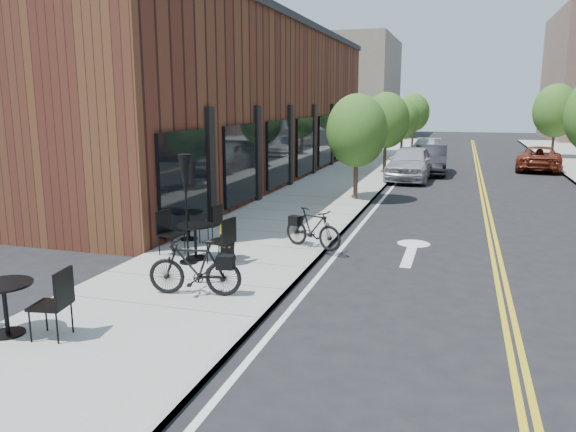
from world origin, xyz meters
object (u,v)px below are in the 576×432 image
(fire_hydrant, at_px, (227,241))
(parked_car_c, at_px, (425,149))
(bicycle_left, at_px, (195,268))
(patio_umbrella, at_px, (186,186))
(bistro_set_b, at_px, (195,236))
(bicycle_right, at_px, (313,228))
(bistro_set_a, at_px, (5,301))
(parked_car_a, at_px, (410,163))
(parked_car_far, at_px, (539,158))
(parked_car_b, at_px, (431,160))
(bistro_set_c, at_px, (188,221))

(fire_hydrant, xyz_separation_m, parked_car_c, (2.74, 25.72, 0.09))
(bicycle_left, bearing_deg, patio_umbrella, -159.65)
(bistro_set_b, distance_m, patio_umbrella, 1.27)
(patio_umbrella, bearing_deg, bicycle_right, 41.66)
(bicycle_right, height_order, bistro_set_a, bistro_set_a)
(fire_hydrant, xyz_separation_m, bicycle_right, (1.60, 1.56, 0.06))
(bicycle_right, height_order, parked_car_a, parked_car_a)
(bistro_set_a, distance_m, parked_car_far, 28.14)
(bicycle_left, bearing_deg, fire_hydrant, 178.74)
(bistro_set_a, xyz_separation_m, parked_car_b, (5.08, 22.93, 0.06))
(bicycle_left, height_order, parked_car_b, parked_car_b)
(bicycle_right, distance_m, parked_car_far, 21.00)
(fire_hydrant, distance_m, parked_car_b, 18.40)
(bicycle_right, distance_m, bistro_set_a, 7.17)
(bistro_set_a, bearing_deg, parked_car_c, 72.66)
(bicycle_right, xyz_separation_m, bistro_set_b, (-2.31, -1.70, 0.03))
(bistro_set_a, distance_m, bistro_set_b, 4.80)
(bicycle_left, bearing_deg, parked_car_far, 149.82)
(parked_car_a, height_order, parked_car_b, parked_car_a)
(bistro_set_b, xyz_separation_m, parked_car_b, (4.21, 18.21, 0.08))
(bicycle_right, height_order, parked_car_far, parked_car_far)
(bistro_set_a, bearing_deg, parked_car_b, 68.21)
(bistro_set_c, bearing_deg, fire_hydrant, -32.32)
(bicycle_right, xyz_separation_m, parked_car_b, (1.90, 16.50, 0.11))
(patio_umbrella, relative_size, parked_car_b, 0.55)
(bistro_set_c, distance_m, parked_car_a, 14.58)
(bistro_set_b, bearing_deg, bicycle_right, 49.68)
(patio_umbrella, xyz_separation_m, parked_car_a, (3.42, 15.86, -1.05))
(bicycle_left, bearing_deg, parked_car_a, 162.33)
(bicycle_left, bearing_deg, bistro_set_a, -48.34)
(fire_hydrant, relative_size, parked_car_far, 0.20)
(bistro_set_a, bearing_deg, fire_hydrant, 62.62)
(parked_car_a, relative_size, parked_car_b, 1.08)
(bicycle_left, height_order, patio_umbrella, patio_umbrella)
(parked_car_a, relative_size, parked_car_far, 1.02)
(fire_hydrant, relative_size, parked_car_c, 0.21)
(patio_umbrella, relative_size, parked_car_far, 0.52)
(parked_car_b, bearing_deg, bistro_set_b, -104.72)
(bistro_set_b, xyz_separation_m, parked_car_far, (9.67, 21.38, 0.01))
(bicycle_left, distance_m, parked_car_a, 17.87)
(parked_car_far, bearing_deg, parked_car_c, -28.59)
(fire_hydrant, height_order, bistro_set_c, bistro_set_c)
(fire_hydrant, height_order, bicycle_right, bicycle_right)
(parked_car_b, bearing_deg, bicycle_left, -100.39)
(parked_car_c, bearing_deg, bicycle_right, -90.19)
(parked_car_b, relative_size, parked_car_far, 0.94)
(bistro_set_b, relative_size, bistro_set_c, 1.08)
(patio_umbrella, bearing_deg, parked_car_far, 66.00)
(bistro_set_c, xyz_separation_m, parked_car_c, (4.44, 24.26, 0.04))
(parked_car_far, bearing_deg, bicycle_left, 77.22)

